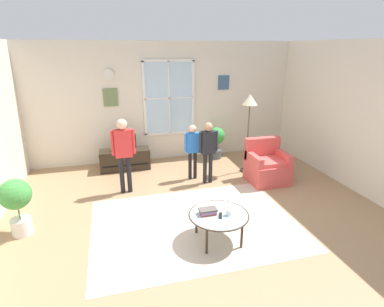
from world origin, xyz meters
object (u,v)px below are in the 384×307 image
Objects in this scene: potted_plant_by_window at (216,139)px; floor_lamp at (250,108)px; tv_stand at (125,159)px; armchair at (267,166)px; cup at (229,213)px; potted_plant_corner at (16,200)px; remote_near_books at (221,216)px; person_red_shirt at (123,148)px; book_stack at (208,211)px; person_black_shirt at (208,146)px; coffee_table at (219,216)px; person_blue_shirt at (193,146)px; television at (124,142)px.

potted_plant_by_window is 0.46× the size of floor_lamp.
tv_stand is 1.27× the size of armchair.
potted_plant_corner reaches higher than cup.
tv_stand is 3.41m from remote_near_books.
armchair is at bearing 49.07° from cup.
tv_stand is 1.39m from person_red_shirt.
floor_lamp is (1.64, 2.27, 0.98)m from book_stack.
person_black_shirt is at bearing 169.23° from armchair.
armchair reaches higher than coffee_table.
remote_near_books is at bearing -108.37° from potted_plant_by_window.
remote_near_books is 0.10× the size of person_red_shirt.
remote_near_books is at bearing -95.40° from person_blue_shirt.
book_stack is (-1.82, -1.67, 0.14)m from armchair.
television is 3.45m from cup.
person_blue_shirt reaches higher than potted_plant_by_window.
person_blue_shirt is 3.28m from potted_plant_corner.
tv_stand is 7.92× the size of remote_near_books.
potted_plant_corner is at bearing -148.46° from potted_plant_by_window.
television is 1.24m from person_red_shirt.
potted_plant_corner is (-1.65, -2.23, 0.32)m from tv_stand.
potted_plant_by_window is (2.25, 0.16, -0.16)m from television.
remote_near_books is at bearing -19.27° from potted_plant_corner.
person_black_shirt is 1.44× the size of potted_plant_corner.
coffee_table is 3.44× the size of book_stack.
person_black_shirt is at bearing -36.99° from television.
book_stack is at bearing -99.63° from person_blue_shirt.
tv_stand is at bearing 111.26° from cup.
person_red_shirt is (-1.30, 2.00, 0.44)m from cup.
potted_plant_corner is (-4.44, -0.80, 0.23)m from armchair.
coffee_table is at bearing -18.26° from potted_plant_corner.
remote_near_books is at bearing -122.02° from floor_lamp.
armchair is 0.60× the size of person_red_shirt.
potted_plant_corner is (-1.60, -1.02, -0.35)m from person_red_shirt.
television reaches higher than tv_stand.
floor_lamp reaches higher than cup.
person_red_shirt is 1.65m from person_black_shirt.
tv_stand is at bearing 145.70° from person_blue_shirt.
potted_plant_by_window is at bearing 4.09° from tv_stand.
potted_plant_by_window is (0.66, 1.36, -0.30)m from person_black_shirt.
remote_near_books is 2.32m from person_blue_shirt.
tv_stand is 2.27m from potted_plant_by_window.
floor_lamp reaches higher than remote_near_books.
armchair is 0.69× the size of person_black_shirt.
remote_near_books is 3.55m from potted_plant_by_window.
floor_lamp is at bearing 4.27° from person_blue_shirt.
potted_plant_by_window is at bearing 31.54° from potted_plant_corner.
potted_plant_by_window is at bearing 71.63° from remote_near_books.
floor_lamp reaches higher than book_stack.
remote_near_books is at bearing -70.54° from television.
cup is 2.42m from person_red_shirt.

